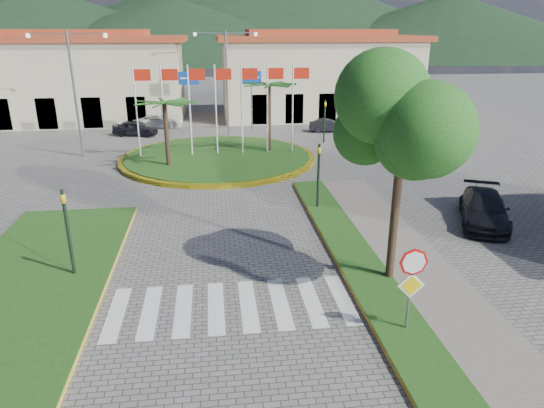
{
  "coord_description": "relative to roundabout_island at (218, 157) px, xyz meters",
  "views": [
    {
      "loc": [
        -0.28,
        -9.09,
        8.11
      ],
      "look_at": [
        1.84,
        8.0,
        1.86
      ],
      "focal_mm": 32.0,
      "sensor_mm": 36.0,
      "label": 1
    }
  ],
  "objects": [
    {
      "name": "sidewalk_right",
      "position": [
        6.0,
        -20.0,
        -0.1
      ],
      "size": [
        4.0,
        28.0,
        0.15
      ],
      "primitive_type": "cube",
      "color": "gray",
      "rests_on": "ground"
    },
    {
      "name": "hill_far_west",
      "position": [
        -55.0,
        118.0,
        10.82
      ],
      "size": [
        140.0,
        140.0,
        22.0
      ],
      "primitive_type": "cone",
      "color": "black",
      "rests_on": "ground"
    },
    {
      "name": "hill_far_mid",
      "position": [
        15.0,
        138.0,
        14.82
      ],
      "size": [
        180.0,
        180.0,
        30.0
      ],
      "primitive_type": "cone",
      "color": "black",
      "rests_on": "ground"
    },
    {
      "name": "direction_sign_east",
      "position": [
        3.0,
        8.97,
        3.35
      ],
      "size": [
        1.6,
        0.14,
        5.2
      ],
      "color": "slate",
      "rests_on": "ground"
    },
    {
      "name": "traffic_light_left",
      "position": [
        -5.2,
        -15.5,
        1.77
      ],
      "size": [
        0.15,
        0.18,
        3.2
      ],
      "color": "black",
      "rests_on": "ground"
    },
    {
      "name": "crosswalk",
      "position": [
        -0.0,
        -18.0,
        -0.17
      ],
      "size": [
        8.0,
        3.0,
        0.01
      ],
      "primitive_type": "cube",
      "color": "silver",
      "rests_on": "ground"
    },
    {
      "name": "deciduous_tree",
      "position": [
        5.5,
        -17.0,
        5.0
      ],
      "size": [
        3.6,
        3.6,
        6.8
      ],
      "color": "black",
      "rests_on": "ground"
    },
    {
      "name": "street_lamp_west",
      "position": [
        -9.0,
        2.0,
        4.32
      ],
      "size": [
        4.8,
        0.16,
        8.0
      ],
      "color": "slate",
      "rests_on": "ground"
    },
    {
      "name": "ground",
      "position": [
        -0.0,
        -22.0,
        -0.18
      ],
      "size": [
        160.0,
        160.0,
        0.0
      ],
      "primitive_type": "plane",
      "color": "slate",
      "rests_on": "ground"
    },
    {
      "name": "traffic_light_right",
      "position": [
        4.5,
        -10.0,
        1.77
      ],
      "size": [
        0.15,
        0.18,
        3.2
      ],
      "color": "black",
      "rests_on": "ground"
    },
    {
      "name": "hill_near_back",
      "position": [
        -10.0,
        108.0,
        7.82
      ],
      "size": [
        110.0,
        110.0,
        16.0
      ],
      "primitive_type": "cone",
      "color": "black",
      "rests_on": "ground"
    },
    {
      "name": "building_right",
      "position": [
        10.0,
        16.0,
        3.73
      ],
      "size": [
        19.08,
        9.54,
        8.05
      ],
      "color": "beige",
      "rests_on": "ground"
    },
    {
      "name": "white_van",
      "position": [
        -5.04,
        11.7,
        0.39
      ],
      "size": [
        4.4,
        2.72,
        1.14
      ],
      "primitive_type": "imported",
      "rotation": [
        0.0,
        0.0,
        1.79
      ],
      "color": "#BDBDBF",
      "rests_on": "ground"
    },
    {
      "name": "verge_right",
      "position": [
        4.8,
        -20.0,
        -0.09
      ],
      "size": [
        1.6,
        28.0,
        0.18
      ],
      "primitive_type": "cube",
      "color": "#1F4614",
      "rests_on": "ground"
    },
    {
      "name": "median_left",
      "position": [
        -6.5,
        -16.0,
        -0.09
      ],
      "size": [
        5.0,
        14.0,
        0.18
      ],
      "primitive_type": "cube",
      "color": "#1F4614",
      "rests_on": "ground"
    },
    {
      "name": "car_dark_a",
      "position": [
        -6.42,
        8.46,
        0.43
      ],
      "size": [
        3.77,
        2.2,
        1.21
      ],
      "primitive_type": "imported",
      "rotation": [
        0.0,
        0.0,
        1.34
      ],
      "color": "black",
      "rests_on": "ground"
    },
    {
      "name": "roundabout_island",
      "position": [
        0.0,
        0.0,
        0.0
      ],
      "size": [
        12.7,
        12.7,
        6.0
      ],
      "color": "yellow",
      "rests_on": "ground"
    },
    {
      "name": "street_lamp_centre",
      "position": [
        1.0,
        8.0,
        4.32
      ],
      "size": [
        4.8,
        0.16,
        8.0
      ],
      "color": "slate",
      "rests_on": "ground"
    },
    {
      "name": "direction_sign_west",
      "position": [
        -2.0,
        8.97,
        3.35
      ],
      "size": [
        1.6,
        0.14,
        5.2
      ],
      "color": "slate",
      "rests_on": "ground"
    },
    {
      "name": "car_side_right",
      "position": [
        11.41,
        -12.5,
        0.49
      ],
      "size": [
        3.6,
        4.97,
        1.34
      ],
      "primitive_type": "imported",
      "rotation": [
        0.0,
        0.0,
        -0.42
      ],
      "color": "black",
      "rests_on": "ground"
    },
    {
      "name": "building_left",
      "position": [
        -14.0,
        16.0,
        3.73
      ],
      "size": [
        23.32,
        9.54,
        8.05
      ],
      "color": "beige",
      "rests_on": "ground"
    },
    {
      "name": "car_dark_b",
      "position": [
        9.31,
        8.0,
        0.36
      ],
      "size": [
        3.36,
        1.57,
        1.06
      ],
      "primitive_type": "imported",
      "rotation": [
        0.0,
        0.0,
        1.43
      ],
      "color": "black",
      "rests_on": "ground"
    },
    {
      "name": "traffic_light_far",
      "position": [
        8.0,
        4.0,
        1.77
      ],
      "size": [
        0.18,
        0.15,
        3.2
      ],
      "color": "black",
      "rests_on": "ground"
    },
    {
      "name": "hill_far_east",
      "position": [
        70.0,
        113.0,
        8.82
      ],
      "size": [
        120.0,
        120.0,
        18.0
      ],
      "primitive_type": "cone",
      "color": "black",
      "rests_on": "ground"
    },
    {
      "name": "stop_sign",
      "position": [
        4.9,
        -20.04,
        1.61
      ],
      "size": [
        0.8,
        0.11,
        2.65
      ],
      "color": "slate",
      "rests_on": "ground"
    }
  ]
}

